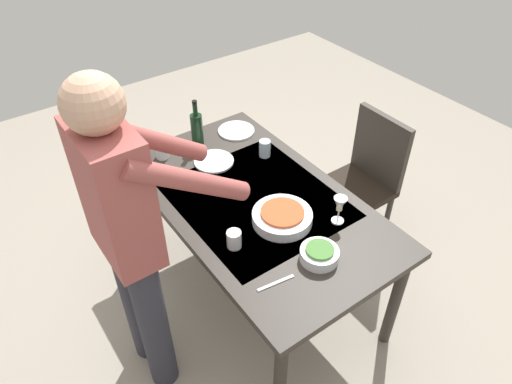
% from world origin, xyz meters
% --- Properties ---
extents(ground_plane, '(6.00, 6.00, 0.00)m').
position_xyz_m(ground_plane, '(0.00, 0.00, 0.00)').
color(ground_plane, '#9E9384').
extents(dining_table, '(1.57, 0.90, 0.73)m').
position_xyz_m(dining_table, '(0.00, 0.00, 0.66)').
color(dining_table, '#332D28').
rests_on(dining_table, ground_plane).
extents(chair_near, '(0.40, 0.40, 0.91)m').
position_xyz_m(chair_near, '(-0.02, -0.83, 0.53)').
color(chair_near, black).
rests_on(chair_near, ground_plane).
extents(person_server, '(0.42, 0.61, 1.69)m').
position_xyz_m(person_server, '(-0.09, 0.71, 0.96)').
color(person_server, '#2D2D38').
rests_on(person_server, ground_plane).
extents(wine_bottle, '(0.07, 0.07, 0.30)m').
position_xyz_m(wine_bottle, '(0.63, -0.01, 0.84)').
color(wine_bottle, black).
rests_on(wine_bottle, dining_table).
extents(wine_glass_left, '(0.07, 0.07, 0.15)m').
position_xyz_m(wine_glass_left, '(-0.37, -0.23, 0.83)').
color(wine_glass_left, white).
rests_on(wine_glass_left, dining_table).
extents(water_cup_near_left, '(0.07, 0.07, 0.10)m').
position_xyz_m(water_cup_near_left, '(0.29, -0.27, 0.78)').
color(water_cup_near_left, silver).
rests_on(water_cup_near_left, dining_table).
extents(water_cup_near_right, '(0.07, 0.07, 0.09)m').
position_xyz_m(water_cup_near_right, '(-0.21, 0.28, 0.77)').
color(water_cup_near_right, silver).
rests_on(water_cup_near_right, dining_table).
extents(water_cup_far_left, '(0.08, 0.08, 0.09)m').
position_xyz_m(water_cup_far_left, '(0.63, 0.23, 0.77)').
color(water_cup_far_left, silver).
rests_on(water_cup_far_left, dining_table).
extents(serving_bowl_pasta, '(0.30, 0.30, 0.07)m').
position_xyz_m(serving_bowl_pasta, '(-0.21, -0.01, 0.76)').
color(serving_bowl_pasta, silver).
rests_on(serving_bowl_pasta, dining_table).
extents(side_bowl_salad, '(0.18, 0.18, 0.07)m').
position_xyz_m(side_bowl_salad, '(-0.51, 0.01, 0.76)').
color(side_bowl_salad, silver).
rests_on(side_bowl_salad, dining_table).
extents(dinner_plate_near, '(0.23, 0.23, 0.01)m').
position_xyz_m(dinner_plate_near, '(0.61, -0.28, 0.74)').
color(dinner_plate_near, silver).
rests_on(dinner_plate_near, dining_table).
extents(dinner_plate_far, '(0.23, 0.23, 0.01)m').
position_xyz_m(dinner_plate_far, '(0.41, 0.01, 0.74)').
color(dinner_plate_far, silver).
rests_on(dinner_plate_far, dining_table).
extents(table_fork, '(0.04, 0.18, 0.00)m').
position_xyz_m(table_fork, '(-0.51, 0.26, 0.73)').
color(table_fork, silver).
rests_on(table_fork, dining_table).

